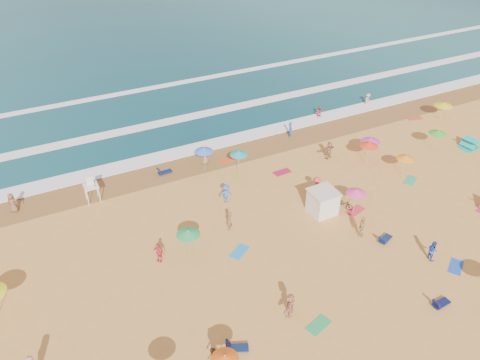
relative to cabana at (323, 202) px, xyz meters
name	(u,v)px	position (x,y,z in m)	size (l,w,h in m)	color
ground	(294,227)	(-3.12, -0.61, -1.00)	(220.00, 220.00, 0.00)	gold
ocean	(84,0)	(-3.12, 83.39, -1.00)	(220.00, 140.00, 0.18)	#0C4756
wet_sand	(228,155)	(-3.12, 11.89, -0.99)	(220.00, 220.00, 0.00)	olive
surf_foam	(195,119)	(-3.12, 20.71, -0.90)	(200.00, 18.70, 0.05)	white
cabana	(323,202)	(0.00, 0.00, 0.00)	(2.00, 2.00, 2.00)	white
cabana_roof	(324,192)	(0.00, 0.00, 1.06)	(2.20, 2.20, 0.12)	silver
bicycle	(343,203)	(1.90, -0.30, -0.52)	(0.64, 1.85, 0.97)	black
lifeguard_stand	(92,191)	(-16.81, 10.22, 0.05)	(1.20, 1.20, 2.10)	white
beach_umbrellas	(308,196)	(-1.60, 0.00, 1.15)	(49.06, 25.60, 0.81)	#FF3887
loungers	(385,235)	(2.60, -4.86, -0.83)	(62.69, 24.01, 0.34)	#101553
towels	(352,215)	(2.02, -1.53, -0.98)	(35.12, 23.02, 0.03)	#E91D54
popup_tents	(480,170)	(16.32, -2.06, -0.40)	(9.23, 10.38, 1.20)	#C32B5A
beachgoers	(270,198)	(-3.47, 2.67, -0.15)	(41.65, 25.50, 2.08)	#AC704F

